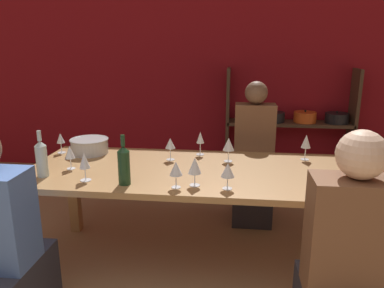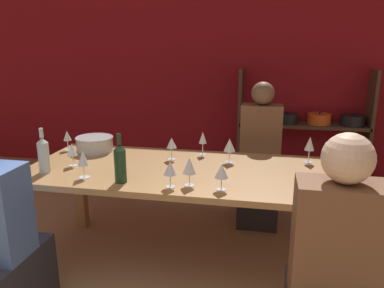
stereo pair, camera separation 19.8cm
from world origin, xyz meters
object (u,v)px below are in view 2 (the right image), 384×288
object	(u,v)px
wine_glass_white_d	(203,139)
wine_glass_empty_a	(189,166)
wine_glass_white_b	(229,146)
wine_bottle_green	(120,163)
wine_bottle_dark	(44,155)
wine_glass_red_a	(83,159)
wine_glass_red_d	(310,144)
wine_glass_red_e	(172,144)
dining_table	(189,180)
mixing_bowl	(95,143)
wine_glass_white_c	(72,150)
wine_glass_red_b	(222,172)
wine_glass_red_c	(67,137)
shelf_unit	(302,142)
person_far_a	(259,172)
wine_glass_white_a	(170,169)

from	to	relation	value
wine_glass_white_d	wine_glass_empty_a	bearing A→B (deg)	-87.48
wine_glass_white_b	wine_glass_white_d	bearing A→B (deg)	145.89
wine_bottle_green	wine_glass_white_d	bearing A→B (deg)	59.51
wine_bottle_dark	wine_glass_white_d	xyz separation A→B (m)	(0.96, 0.60, 0.01)
wine_glass_red_a	wine_glass_white_b	bearing A→B (deg)	29.45
wine_glass_red_d	wine_glass_red_e	bearing A→B (deg)	-173.08
dining_table	wine_bottle_dark	xyz separation A→B (m)	(-0.93, -0.25, 0.21)
wine_glass_red_d	wine_glass_red_a	bearing A→B (deg)	-157.21
wine_glass_red_a	wine_glass_red_d	world-z (taller)	wine_glass_red_d
mixing_bowl	wine_glass_white_c	distance (m)	0.38
wine_glass_red_e	wine_bottle_green	bearing A→B (deg)	-110.45
mixing_bowl	wine_bottle_dark	distance (m)	0.55
wine_bottle_dark	wine_glass_red_a	world-z (taller)	wine_bottle_dark
dining_table	mixing_bowl	size ratio (longest dim) A/B	7.52
wine_glass_white_b	wine_glass_red_a	bearing A→B (deg)	-150.55
wine_glass_empty_a	wine_glass_red_d	bearing A→B (deg)	39.17
dining_table	wine_glass_red_b	size ratio (longest dim) A/B	13.98
wine_glass_white_d	wine_glass_empty_a	world-z (taller)	wine_glass_white_d
wine_glass_red_b	wine_glass_white_c	size ratio (longest dim) A/B	0.98
wine_bottle_green	wine_glass_white_b	distance (m)	0.81
dining_table	wine_glass_white_c	distance (m)	0.84
dining_table	wine_bottle_green	world-z (taller)	wine_bottle_green
wine_glass_white_b	wine_glass_red_d	size ratio (longest dim) A/B	0.93
wine_bottle_green	wine_glass_red_b	world-z (taller)	wine_bottle_green
wine_glass_red_b	wine_glass_red_c	xyz separation A→B (m)	(-1.31, 0.61, -0.00)
wine_bottle_dark	wine_glass_white_c	bearing A→B (deg)	54.66
wine_glass_red_d	wine_glass_red_e	distance (m)	0.99
wine_glass_red_a	wine_glass_empty_a	xyz separation A→B (m)	(0.69, -0.01, 0.00)
wine_glass_white_b	wine_glass_red_e	xyz separation A→B (m)	(-0.42, -0.01, -0.00)
dining_table	wine_bottle_green	xyz separation A→B (m)	(-0.36, -0.33, 0.21)
wine_bottle_dark	wine_glass_red_b	xyz separation A→B (m)	(1.19, -0.08, -0.01)
dining_table	wine_bottle_green	bearing A→B (deg)	-137.80
mixing_bowl	wine_glass_red_d	world-z (taller)	wine_glass_red_d
wine_glass_red_c	shelf_unit	bearing A→B (deg)	40.21
wine_bottle_green	wine_glass_white_b	bearing A→B (deg)	40.57
dining_table	wine_glass_red_d	bearing A→B (deg)	20.69
wine_glass_red_d	person_far_a	bearing A→B (deg)	126.03
wine_bottle_dark	wine_glass_empty_a	size ratio (longest dim) A/B	1.71
wine_glass_red_e	person_far_a	distance (m)	0.95
dining_table	wine_glass_white_d	world-z (taller)	wine_glass_white_d
wine_glass_red_c	person_far_a	size ratio (longest dim) A/B	0.13
wine_glass_white_c	wine_bottle_green	bearing A→B (deg)	-27.98
dining_table	wine_glass_white_d	xyz separation A→B (m)	(0.03, 0.35, 0.21)
wine_glass_white_a	person_far_a	size ratio (longest dim) A/B	0.13
wine_glass_white_b	wine_glass_red_d	world-z (taller)	wine_glass_red_d
wine_glass_white_c	person_far_a	world-z (taller)	person_far_a
mixing_bowl	wine_glass_empty_a	distance (m)	1.07
mixing_bowl	wine_glass_red_e	world-z (taller)	wine_glass_red_e
dining_table	wine_glass_white_c	world-z (taller)	wine_glass_white_c
wine_glass_red_e	person_far_a	xyz separation A→B (m)	(0.64, 0.60, -0.38)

